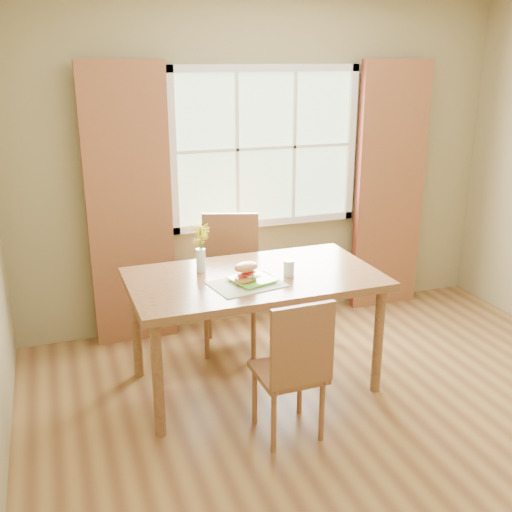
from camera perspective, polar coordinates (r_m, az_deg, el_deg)
The scene contains 12 objects.
room at distance 3.38m, azimuth 11.87°, elevation 3.25°, with size 4.24×3.84×2.74m.
window at distance 5.01m, azimuth 0.91°, elevation 10.25°, with size 1.62×0.06×1.32m.
curtain_left at distance 4.74m, azimuth -11.95°, elevation 4.43°, with size 0.65×0.08×2.20m, color #5F2116.
curtain_right at distance 5.50m, azimuth 12.61°, elevation 6.32°, with size 0.65×0.08×2.20m, color #5F2116.
dining_table at distance 4.06m, azimuth -0.17°, elevation -2.97°, with size 1.69×0.97×0.82m.
chair_near at distance 3.56m, azimuth 3.62°, elevation -10.25°, with size 0.40×0.40×0.93m.
chair_far at distance 4.70m, azimuth -2.45°, elevation -1.89°, with size 0.56×0.56×1.06m.
placemat at distance 3.86m, azimuth -0.89°, elevation -2.71°, with size 0.45×0.33×0.01m, color beige.
plate at distance 3.90m, azimuth -0.34°, elevation -2.36°, with size 0.25×0.25×0.01m, color #70D034.
croissant_sandwich at distance 3.83m, azimuth -0.96°, elevation -1.58°, with size 0.22×0.19×0.13m.
water_glass at distance 4.00m, azimuth 3.14°, elevation -1.22°, with size 0.07×0.07×0.11m.
flower_vase at distance 4.06m, azimuth -5.32°, elevation 1.30°, with size 0.13×0.13×0.33m.
Camera 1 is at (-1.71, -2.79, 2.21)m, focal length 42.00 mm.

